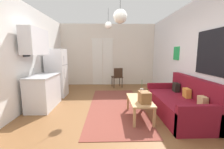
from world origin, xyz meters
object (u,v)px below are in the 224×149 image
pendant_lamp_near (120,16)px  coffee_table (140,102)px  handbag (144,97)px  refrigerator (57,73)px  pendant_lamp_far (108,25)px  couch (181,104)px  bamboo_vase (142,93)px  accent_chair (117,76)px

pendant_lamp_near → coffee_table: bearing=34.5°
coffee_table → handbag: bearing=-77.6°
refrigerator → pendant_lamp_far: 2.37m
couch → coffee_table: bearing=-174.8°
couch → handbag: bearing=-161.3°
couch → pendant_lamp_near: 2.45m
refrigerator → pendant_lamp_far: bearing=-14.9°
bamboo_vase → refrigerator: bearing=147.4°
coffee_table → pendant_lamp_near: size_ratio=1.39×
couch → handbag: (-0.96, -0.33, 0.27)m
refrigerator → handbag: bearing=-38.7°
pendant_lamp_near → pendant_lamp_far: bearing=97.5°
couch → handbag: couch is taller
refrigerator → pendant_lamp_near: (1.99, -2.13, 1.36)m
couch → coffee_table: 1.02m
coffee_table → pendant_lamp_far: 2.45m
pendant_lamp_far → refrigerator: bearing=165.1°
coffee_table → refrigerator: (-2.48, 1.80, 0.43)m
bamboo_vase → couch: bearing=-4.2°
coffee_table → pendant_lamp_far: bearing=118.2°
refrigerator → bamboo_vase: bearing=-32.6°
pendant_lamp_far → pendant_lamp_near: bearing=-82.5°
bamboo_vase → accent_chair: 2.86m
bamboo_vase → pendant_lamp_near: (-0.57, -0.50, 1.63)m
refrigerator → pendant_lamp_far: pendant_lamp_far is taller
couch → bamboo_vase: bearing=175.8°
couch → pendant_lamp_far: bearing=144.4°
accent_chair → pendant_lamp_far: bearing=63.5°
coffee_table → handbag: handbag is taller
handbag → pendant_lamp_far: bearing=116.0°
handbag → pendant_lamp_far: pendant_lamp_far is taller
accent_chair → pendant_lamp_near: 3.74m
accent_chair → bamboo_vase: bearing=84.7°
refrigerator → accent_chair: (2.16, 1.20, -0.32)m
bamboo_vase → pendant_lamp_near: size_ratio=0.58×
coffee_table → handbag: 0.30m
handbag → refrigerator: 3.25m
handbag → refrigerator: size_ratio=0.21×
handbag → coffee_table: bearing=102.4°
couch → pendant_lamp_far: 2.93m
couch → pendant_lamp_near: (-1.50, -0.43, 1.89)m
couch → refrigerator: size_ratio=1.21×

